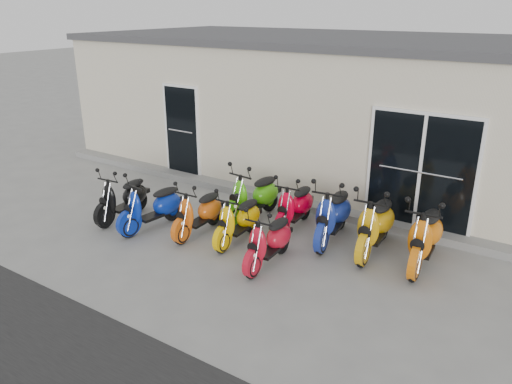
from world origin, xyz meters
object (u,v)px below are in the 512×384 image
scooter_front_blue (152,200)px  scooter_front_red (269,234)px  scooter_front_black (122,192)px  scooter_back_green (253,190)px  scooter_back_blue (333,208)px  scooter_back_extra (426,229)px  scooter_back_red (295,200)px  scooter_front_orange_a (198,206)px  scooter_back_yellow (376,217)px  scooter_front_orange_b (238,214)px

scooter_front_blue → scooter_front_red: (2.64, 0.01, -0.03)m
scooter_front_black → scooter_back_green: bearing=27.3°
scooter_front_blue → scooter_back_blue: 3.43m
scooter_back_extra → scooter_front_blue: bearing=-167.5°
scooter_back_red → scooter_front_orange_a: bearing=-143.0°
scooter_back_green → scooter_back_blue: size_ratio=0.97×
scooter_front_blue → scooter_back_green: size_ratio=0.93×
scooter_front_black → scooter_front_red: bearing=-5.8°
scooter_back_yellow → scooter_front_red: bearing=-136.5°
scooter_back_red → scooter_back_extra: scooter_back_extra is taller
scooter_front_black → scooter_front_orange_b: size_ratio=1.04×
scooter_front_blue → scooter_back_red: 2.74m
scooter_front_orange_a → scooter_back_extra: bearing=14.1°
scooter_front_blue → scooter_back_blue: (3.12, 1.42, 0.06)m
scooter_front_blue → scooter_front_red: size_ratio=1.06×
scooter_front_red → scooter_back_blue: (0.48, 1.42, 0.09)m
scooter_front_blue → scooter_back_green: bearing=54.2°
scooter_front_red → scooter_back_red: scooter_back_red is taller
scooter_front_black → scooter_back_green: size_ratio=0.91×
scooter_front_black → scooter_back_green: (2.21, 1.42, 0.06)m
scooter_front_orange_a → scooter_front_orange_b: (0.82, 0.13, -0.01)m
scooter_front_blue → scooter_front_red: bearing=7.9°
scooter_front_orange_a → scooter_front_red: size_ratio=1.01×
scooter_front_blue → scooter_front_orange_a: (0.90, 0.31, -0.03)m
scooter_front_orange_b → scooter_front_red: size_ratio=1.00×
scooter_front_black → scooter_front_blue: scooter_front_blue is taller
scooter_back_blue → scooter_front_blue: bearing=-163.1°
scooter_front_orange_b → scooter_front_orange_a: bearing=-173.1°
scooter_front_black → scooter_front_blue: 0.83m
scooter_back_red → scooter_back_green: bearing=-180.0°
scooter_front_orange_a → scooter_front_black: bearing=-172.6°
scooter_back_yellow → scooter_back_extra: 0.85m
scooter_back_green → scooter_back_red: 0.91m
scooter_front_orange_a → scooter_back_yellow: scooter_back_yellow is taller
scooter_back_blue → scooter_front_black: bearing=-168.1°
scooter_back_red → scooter_back_yellow: scooter_back_yellow is taller
scooter_front_orange_b → scooter_front_black: bearing=-173.0°
scooter_front_orange_b → scooter_back_yellow: scooter_back_yellow is taller
scooter_back_green → scooter_back_yellow: 2.56m
scooter_front_orange_b → scooter_back_red: 1.21m
scooter_back_green → scooter_back_yellow: scooter_back_yellow is taller
scooter_back_yellow → scooter_back_extra: bearing=-3.9°
scooter_back_yellow → scooter_front_black: bearing=-167.7°
scooter_front_red → scooter_back_yellow: scooter_back_yellow is taller
scooter_front_black → scooter_front_red: (3.47, -0.02, -0.02)m
scooter_back_red → scooter_back_yellow: 1.65m
scooter_front_blue → scooter_front_red: scooter_front_blue is taller
scooter_back_green → scooter_front_red: bearing=-42.4°
scooter_back_green → scooter_back_extra: scooter_back_extra is taller
scooter_front_blue → scooter_front_black: bearing=-173.9°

